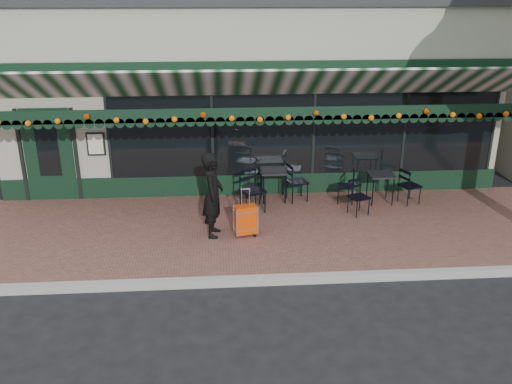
{
  "coord_description": "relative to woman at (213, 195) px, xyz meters",
  "views": [
    {
      "loc": [
        -0.87,
        -8.4,
        4.91
      ],
      "look_at": [
        -0.14,
        1.6,
        1.1
      ],
      "focal_mm": 38.0,
      "sensor_mm": 36.0,
      "label": 1
    }
  ],
  "objects": [
    {
      "name": "chair_a_front",
      "position": [
        3.21,
        0.84,
        -0.48
      ],
      "size": [
        0.52,
        0.52,
        0.8
      ],
      "primitive_type": null,
      "rotation": [
        0.0,
        0.0,
        0.4
      ],
      "color": "black",
      "rests_on": "sidewalk"
    },
    {
      "name": "chair_a_right",
      "position": [
        4.56,
        1.42,
        -0.45
      ],
      "size": [
        0.55,
        0.55,
        0.85
      ],
      "primitive_type": null,
      "rotation": [
        0.0,
        0.0,
        1.94
      ],
      "color": "black",
      "rests_on": "sidewalk"
    },
    {
      "name": "chair_b_right",
      "position": [
        1.97,
        1.77,
        -0.42
      ],
      "size": [
        0.55,
        0.55,
        0.92
      ],
      "primitive_type": null,
      "rotation": [
        0.0,
        0.0,
        1.8
      ],
      "color": "black",
      "rests_on": "sidewalk"
    },
    {
      "name": "woman",
      "position": [
        0.0,
        0.0,
        0.0
      ],
      "size": [
        0.49,
        0.68,
        1.75
      ],
      "primitive_type": "imported",
      "rotation": [
        0.0,
        0.0,
        1.45
      ],
      "color": "black",
      "rests_on": "sidewalk"
    },
    {
      "name": "cafe_table_a",
      "position": [
        3.88,
        1.52,
        -0.24
      ],
      "size": [
        0.57,
        0.57,
        0.71
      ],
      "color": "black",
      "rests_on": "sidewalk"
    },
    {
      "name": "chair_b_front",
      "position": [
        0.87,
        1.15,
        -0.38
      ],
      "size": [
        0.67,
        0.67,
        0.98
      ],
      "primitive_type": null,
      "rotation": [
        0.0,
        0.0,
        0.49
      ],
      "color": "black",
      "rests_on": "sidewalk"
    },
    {
      "name": "chair_a_left",
      "position": [
        3.08,
        1.56,
        -0.48
      ],
      "size": [
        0.47,
        0.47,
        0.79
      ],
      "primitive_type": null,
      "rotation": [
        0.0,
        0.0,
        -1.79
      ],
      "color": "black",
      "rests_on": "sidewalk"
    },
    {
      "name": "restaurant_building",
      "position": [
        1.0,
        6.13,
        1.25
      ],
      "size": [
        12.0,
        9.6,
        4.5
      ],
      "color": "#A7A391",
      "rests_on": "ground"
    },
    {
      "name": "suitcase",
      "position": [
        0.65,
        -0.08,
        -0.54
      ],
      "size": [
        0.49,
        0.34,
        1.01
      ],
      "rotation": [
        0.0,
        0.0,
        0.23
      ],
      "color": "#DA3B06",
      "rests_on": "sidewalk"
    },
    {
      "name": "cafe_table_b",
      "position": [
        1.41,
        1.83,
        -0.2
      ],
      "size": [
        0.61,
        0.61,
        0.75
      ],
      "color": "black",
      "rests_on": "sidewalk"
    },
    {
      "name": "chair_b_left",
      "position": [
        0.93,
        1.74,
        -0.49
      ],
      "size": [
        0.45,
        0.45,
        0.78
      ],
      "primitive_type": null,
      "rotation": [
        0.0,
        0.0,
        -1.74
      ],
      "color": "black",
      "rests_on": "sidewalk"
    },
    {
      "name": "ground",
      "position": [
        1.0,
        -1.71,
        -1.03
      ],
      "size": [
        80.0,
        80.0,
        0.0
      ],
      "primitive_type": "plane",
      "color": "black",
      "rests_on": "ground"
    },
    {
      "name": "curb",
      "position": [
        1.0,
        -1.79,
        -0.95
      ],
      "size": [
        18.0,
        0.16,
        0.15
      ],
      "primitive_type": "cube",
      "color": "#9E9E99",
      "rests_on": "ground"
    },
    {
      "name": "sidewalk",
      "position": [
        1.0,
        0.29,
        -0.95
      ],
      "size": [
        18.0,
        4.0,
        0.15
      ],
      "primitive_type": "cube",
      "color": "brown",
      "rests_on": "ground"
    }
  ]
}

